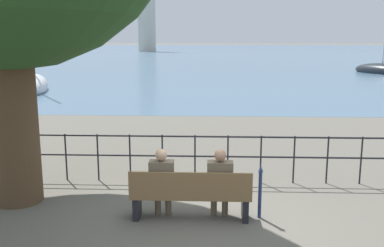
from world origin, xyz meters
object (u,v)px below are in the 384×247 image
object	(u,v)px
sailboat_1	(382,70)
sailboat_3	(33,85)
closed_umbrella	(260,189)
seated_person_right	(220,181)
harbor_lighthouse	(146,10)
seated_person_left	(162,180)
park_bench	(191,195)

from	to	relation	value
sailboat_1	sailboat_3	bearing A→B (deg)	-175.23
closed_umbrella	sailboat_3	size ratio (longest dim) A/B	0.10
seated_person_right	sailboat_3	world-z (taller)	sailboat_3
closed_umbrella	harbor_lighthouse	bearing A→B (deg)	99.38
seated_person_left	sailboat_3	distance (m)	21.64
seated_person_left	harbor_lighthouse	distance (m)	116.45
seated_person_left	sailboat_3	world-z (taller)	sailboat_3
seated_person_right	closed_umbrella	distance (m)	0.72
sailboat_3	park_bench	bearing A→B (deg)	-80.03
seated_person_left	sailboat_3	bearing A→B (deg)	118.19
park_bench	sailboat_1	distance (m)	37.97
seated_person_right	park_bench	bearing A→B (deg)	-171.16
seated_person_right	harbor_lighthouse	bearing A→B (deg)	99.03
closed_umbrella	sailboat_1	world-z (taller)	sailboat_1
seated_person_left	sailboat_1	size ratio (longest dim) A/B	0.11
sailboat_1	sailboat_3	xyz separation A→B (m)	(-27.18, -15.07, 0.01)
closed_umbrella	sailboat_3	distance (m)	22.44
seated_person_left	sailboat_1	distance (m)	38.12
seated_person_left	park_bench	bearing A→B (deg)	-8.92
seated_person_right	closed_umbrella	world-z (taller)	seated_person_right
seated_person_left	sailboat_3	size ratio (longest dim) A/B	0.12
sailboat_1	harbor_lighthouse	world-z (taller)	harbor_lighthouse
sailboat_1	sailboat_3	world-z (taller)	sailboat_1
seated_person_right	closed_umbrella	xyz separation A→B (m)	(0.70, 0.07, -0.16)
seated_person_right	sailboat_1	world-z (taller)	sailboat_1
seated_person_left	seated_person_right	xyz separation A→B (m)	(1.01, -0.00, 0.00)
seated_person_left	seated_person_right	bearing A→B (deg)	-0.04
park_bench	sailboat_1	bearing A→B (deg)	64.32
closed_umbrella	sailboat_3	xyz separation A→B (m)	(-11.93, 19.01, -0.19)
sailboat_1	harbor_lighthouse	xyz separation A→B (m)	(-34.18, 80.54, 11.00)
park_bench	sailboat_3	world-z (taller)	sailboat_3
seated_person_right	seated_person_left	bearing A→B (deg)	179.96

